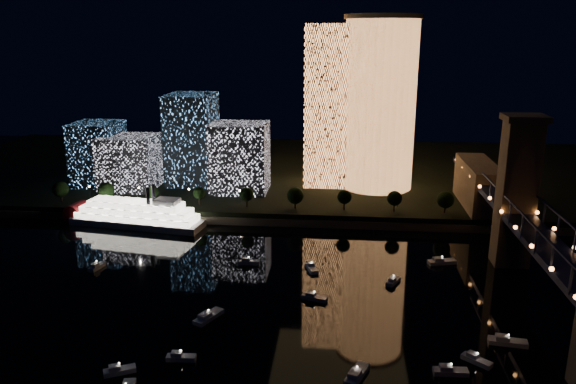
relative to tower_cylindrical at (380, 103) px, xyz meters
name	(u,v)px	position (x,y,z in m)	size (l,w,h in m)	color
ground	(305,330)	(-24.86, -125.76, -43.67)	(520.00, 520.00, 0.00)	black
far_bank	(325,172)	(-24.86, 34.24, -41.17)	(420.00, 160.00, 5.00)	black
seawall	(319,222)	(-24.86, -43.76, -42.17)	(420.00, 6.00, 3.00)	#6B5E4C
tower_cylindrical	(380,103)	(0.00, 0.00, 0.00)	(34.00, 34.00, 77.09)	#F7954F
tower_rectangular	(330,106)	(-22.29, 4.82, -2.05)	(23.02, 23.02, 73.24)	#F7954F
midrise_blocks	(172,151)	(-95.18, -6.87, -22.09)	(91.65, 38.78, 41.93)	white
truss_bridge	(567,277)	(40.14, -122.04, -27.42)	(13.00, 266.00, 50.00)	#161F48
riverboat	(131,214)	(-99.81, -50.15, -39.19)	(59.03, 20.38, 17.46)	silver
motorboats	(313,316)	(-23.06, -119.71, -42.86)	(128.05, 85.31, 2.78)	silver
esplanade_trees	(248,194)	(-54.27, -37.76, -33.20)	(166.84, 6.97, 8.98)	black
street_lamps	(240,193)	(-58.86, -31.76, -34.65)	(132.70, 0.70, 5.65)	black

